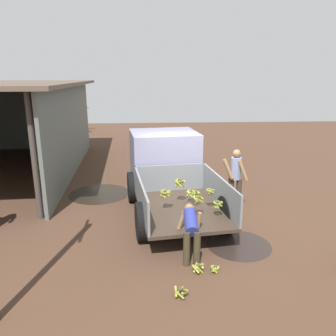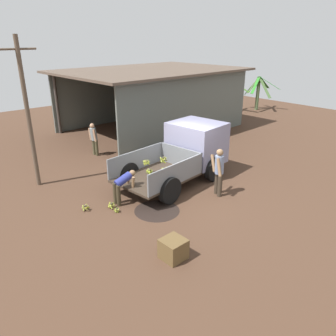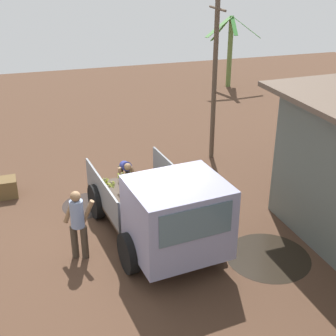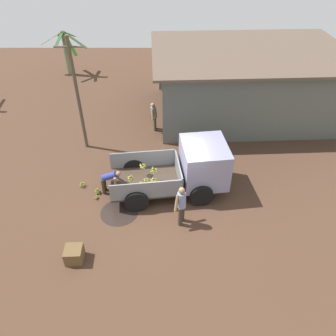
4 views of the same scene
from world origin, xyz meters
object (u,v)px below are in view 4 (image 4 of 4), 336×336
(person_bystander_near_shed, at_px, (154,115))
(cargo_truck, at_px, (194,166))
(person_worker_loading, at_px, (109,179))
(banana_bunch_on_ground_1, at_px, (97,191))
(utility_pole, at_px, (78,95))
(person_foreground_visitor, at_px, (181,204))
(banana_bunch_on_ground_0, at_px, (82,184))
(banana_bunch_on_ground_2, at_px, (96,197))
(wooden_crate_0, at_px, (74,254))

(person_bystander_near_shed, bearing_deg, cargo_truck, 104.43)
(person_worker_loading, xyz_separation_m, person_bystander_near_shed, (1.61, 4.80, 0.18))
(cargo_truck, xyz_separation_m, banana_bunch_on_ground_1, (-3.86, -0.38, -0.99))
(utility_pole, bearing_deg, person_foreground_visitor, -48.21)
(person_foreground_visitor, xyz_separation_m, banana_bunch_on_ground_1, (-3.30, 1.56, -0.82))
(banana_bunch_on_ground_0, distance_m, banana_bunch_on_ground_2, 1.01)
(banana_bunch_on_ground_2, relative_size, wooden_crate_0, 0.32)
(person_bystander_near_shed, xyz_separation_m, banana_bunch_on_ground_0, (-2.83, -4.48, -0.73))
(cargo_truck, height_order, utility_pole, utility_pole)
(cargo_truck, bearing_deg, person_bystander_near_shed, 103.82)
(banana_bunch_on_ground_1, bearing_deg, banana_bunch_on_ground_2, -92.12)
(wooden_crate_0, bearing_deg, person_foreground_visitor, 24.96)
(banana_bunch_on_ground_1, bearing_deg, person_bystander_near_shed, 66.49)
(person_worker_loading, relative_size, person_bystander_near_shed, 0.70)
(person_worker_loading, relative_size, banana_bunch_on_ground_1, 3.96)
(cargo_truck, distance_m, person_worker_loading, 3.38)
(person_bystander_near_shed, xyz_separation_m, banana_bunch_on_ground_1, (-2.13, -4.89, -0.73))
(person_foreground_visitor, distance_m, banana_bunch_on_ground_2, 3.64)
(banana_bunch_on_ground_1, bearing_deg, banana_bunch_on_ground_0, 149.42)
(banana_bunch_on_ground_1, xyz_separation_m, wooden_crate_0, (-0.19, -3.19, 0.15))
(banana_bunch_on_ground_2, bearing_deg, banana_bunch_on_ground_1, 87.88)
(utility_pole, distance_m, person_bystander_near_shed, 4.02)
(utility_pole, xyz_separation_m, person_bystander_near_shed, (3.21, 1.54, -1.86))
(person_bystander_near_shed, relative_size, banana_bunch_on_ground_2, 8.43)
(person_foreground_visitor, relative_size, banana_bunch_on_ground_0, 6.53)
(person_foreground_visitor, bearing_deg, person_worker_loading, -9.48)
(utility_pole, bearing_deg, wooden_crate_0, -82.22)
(person_worker_loading, distance_m, banana_bunch_on_ground_1, 0.76)
(wooden_crate_0, bearing_deg, banana_bunch_on_ground_0, 98.07)
(banana_bunch_on_ground_1, bearing_deg, wooden_crate_0, -93.43)
(banana_bunch_on_ground_0, height_order, banana_bunch_on_ground_2, banana_bunch_on_ground_0)
(utility_pole, height_order, wooden_crate_0, utility_pole)
(cargo_truck, relative_size, person_foreground_visitor, 2.83)
(utility_pole, distance_m, banana_bunch_on_ground_2, 4.64)
(utility_pole, distance_m, person_worker_loading, 4.17)
(utility_pole, relative_size, person_bystander_near_shed, 3.43)
(utility_pole, height_order, banana_bunch_on_ground_1, utility_pole)
(cargo_truck, height_order, person_foreground_visitor, cargo_truck)
(person_bystander_near_shed, bearing_deg, wooden_crate_0, 67.41)
(banana_bunch_on_ground_0, xyz_separation_m, banana_bunch_on_ground_1, (0.70, -0.42, -0.00))
(utility_pole, relative_size, wooden_crate_0, 9.23)
(person_foreground_visitor, distance_m, banana_bunch_on_ground_0, 4.54)
(person_bystander_near_shed, bearing_deg, person_worker_loading, 64.89)
(person_bystander_near_shed, relative_size, banana_bunch_on_ground_0, 5.93)
(banana_bunch_on_ground_2, height_order, wooden_crate_0, wooden_crate_0)
(banana_bunch_on_ground_2, bearing_deg, banana_bunch_on_ground_0, 133.13)
(person_foreground_visitor, height_order, wooden_crate_0, person_foreground_visitor)
(cargo_truck, relative_size, banana_bunch_on_ground_0, 18.51)
(wooden_crate_0, bearing_deg, cargo_truck, 41.40)
(person_worker_loading, distance_m, banana_bunch_on_ground_0, 1.38)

